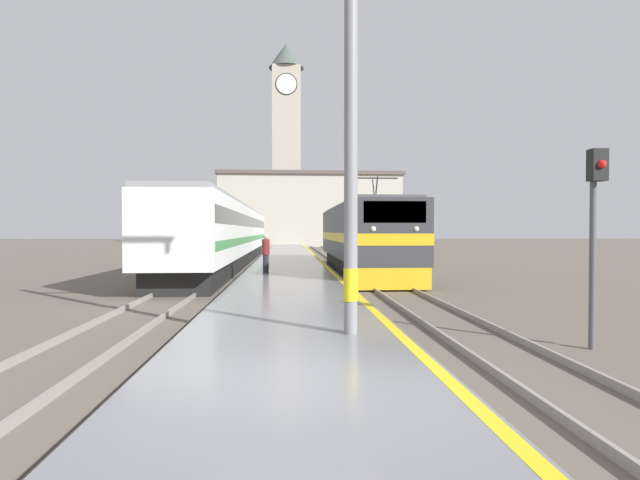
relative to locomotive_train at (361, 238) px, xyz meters
The scene contains 11 objects.
ground_plane 10.79m from the locomotive_train, 111.10° to the left, with size 200.00×200.00×0.00m, color #60564C.
platform 6.45m from the locomotive_train, 127.89° to the left, with size 4.18×140.00×0.39m.
rail_track_near 5.25m from the locomotive_train, 90.00° to the left, with size 2.83×140.00×0.16m.
rail_track_far 9.38m from the locomotive_train, 147.68° to the left, with size 2.84×140.00×0.16m.
locomotive_train is the anchor object (origin of this frame).
passenger_train 10.70m from the locomotive_train, 136.57° to the left, with size 2.92×34.59×3.87m.
catenary_mast 17.71m from the locomotive_train, 98.69° to the right, with size 3.06×0.27×8.64m.
person_on_platform 6.40m from the locomotive_train, 140.05° to the right, with size 0.34×0.34×1.72m.
clock_tower 55.20m from the locomotive_train, 94.42° to the left, with size 5.51×5.51×31.83m.
station_building 45.37m from the locomotive_train, 90.91° to the left, with size 26.10×7.16×10.51m.
signal_post 17.36m from the locomotive_train, 83.73° to the right, with size 0.30×0.39×3.80m.
Camera 1 is at (-0.08, -6.23, 2.27)m, focal length 28.00 mm.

